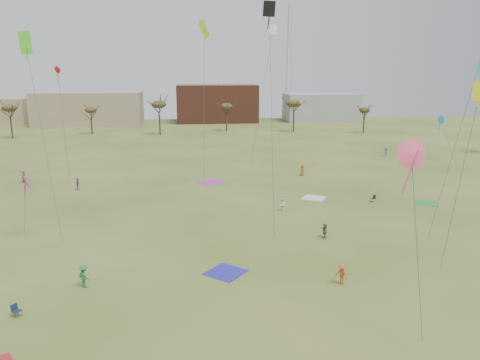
{
  "coord_description": "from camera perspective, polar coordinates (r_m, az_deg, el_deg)",
  "views": [
    {
      "loc": [
        -5.16,
        -31.46,
        15.9
      ],
      "look_at": [
        0.0,
        12.0,
        5.5
      ],
      "focal_mm": 33.92,
      "sensor_mm": 36.0,
      "label": 1
    }
  ],
  "objects": [
    {
      "name": "spectator_mid_d",
      "position": [
        66.8,
        -19.75,
        -0.48
      ],
      "size": [
        0.49,
        0.99,
        1.64
      ],
      "primitive_type": "imported",
      "rotation": [
        0.0,
        0.0,
        1.48
      ],
      "color": "#9D418E",
      "rests_on": "ground"
    },
    {
      "name": "flyer_far_a",
      "position": [
        74.54,
        -25.58,
        0.38
      ],
      "size": [
        0.85,
        1.62,
        1.67
      ],
      "primitive_type": "imported",
      "rotation": [
        0.0,
        0.0,
        1.82
      ],
      "color": "#277628",
      "rests_on": "ground"
    },
    {
      "name": "flyer_far_b",
      "position": [
        72.21,
        7.82,
        1.21
      ],
      "size": [
        0.94,
        0.98,
        1.69
      ],
      "primitive_type": "imported",
      "rotation": [
        0.0,
        0.0,
        0.88
      ],
      "color": "#9E491B",
      "rests_on": "ground"
    },
    {
      "name": "flyer_mid_b",
      "position": [
        36.32,
        12.65,
        -11.5
      ],
      "size": [
        1.11,
        1.23,
        1.65
      ],
      "primitive_type": "imported",
      "rotation": [
        0.0,
        0.0,
        5.31
      ],
      "color": "#B65222",
      "rests_on": "ground"
    },
    {
      "name": "blanket_cream",
      "position": [
        59.71,
        9.28,
        -2.25
      ],
      "size": [
        3.77,
        3.77,
        0.03
      ],
      "primitive_type": "cube",
      "rotation": [
        0.0,
        0.0,
        1.03
      ],
      "color": "silver",
      "rests_on": "ground"
    },
    {
      "name": "building_tan",
      "position": [
        149.87,
        -18.45,
        8.52
      ],
      "size": [
        32.0,
        14.0,
        10.0
      ],
      "primitive_type": "cube",
      "color": "#937F60",
      "rests_on": "ground"
    },
    {
      "name": "ground",
      "position": [
        35.63,
        2.34,
        -13.15
      ],
      "size": [
        260.0,
        260.0,
        0.0
      ],
      "primitive_type": "plane",
      "color": "#3B591C",
      "rests_on": "ground"
    },
    {
      "name": "building_brick",
      "position": [
        152.12,
        -2.97,
        9.62
      ],
      "size": [
        26.0,
        16.0,
        12.0
      ],
      "primitive_type": "cube",
      "color": "brown",
      "rests_on": "ground"
    },
    {
      "name": "radio_tower",
      "position": [
        160.4,
        6.09,
        14.48
      ],
      "size": [
        1.51,
        1.72,
        41.0
      ],
      "color": "#9EA3A8",
      "rests_on": "ground"
    },
    {
      "name": "blanket_plum",
      "position": [
        67.63,
        -3.57,
        -0.25
      ],
      "size": [
        4.63,
        4.63,
        0.03
      ],
      "primitive_type": "cube",
      "rotation": [
        0.0,
        0.0,
        2.32
      ],
      "color": "#AD3595",
      "rests_on": "ground"
    },
    {
      "name": "kites_aloft",
      "position": [
        55.5,
        4.15,
        15.94
      ],
      "size": [
        75.47,
        52.5,
        22.26
      ],
      "color": "red",
      "rests_on": "ground"
    },
    {
      "name": "spectator_fore_c",
      "position": [
        45.63,
        10.62,
        -6.28
      ],
      "size": [
        0.58,
        1.41,
        1.48
      ],
      "primitive_type": "imported",
      "rotation": [
        0.0,
        0.0,
        4.6
      ],
      "color": "brown",
      "rests_on": "ground"
    },
    {
      "name": "blanket_olive",
      "position": [
        61.14,
        22.31,
        -2.73
      ],
      "size": [
        3.41,
        3.41,
        0.03
      ],
      "primitive_type": "cube",
      "rotation": [
        0.0,
        0.0,
        2.79
      ],
      "color": "#2F833C",
      "rests_on": "ground"
    },
    {
      "name": "blanket_blue",
      "position": [
        37.73,
        -1.81,
        -11.56
      ],
      "size": [
        3.91,
        3.91,
        0.03
      ],
      "primitive_type": "cube",
      "rotation": [
        0.0,
        0.0,
        0.86
      ],
      "color": "#2628A4",
      "rests_on": "ground"
    },
    {
      "name": "flyer_near_center",
      "position": [
        36.98,
        -19.04,
        -11.36
      ],
      "size": [
        1.31,
        1.24,
        1.78
      ],
      "primitive_type": "imported",
      "rotation": [
        0.0,
        0.0,
        2.45
      ],
      "color": "#28783E",
      "rests_on": "ground"
    },
    {
      "name": "camp_chair_right",
      "position": [
        59.62,
        16.37,
        -2.4
      ],
      "size": [
        0.66,
        0.63,
        0.87
      ],
      "rotation": [
        0.0,
        0.0,
        4.98
      ],
      "color": "#141A38",
      "rests_on": "ground"
    },
    {
      "name": "flyer_far_c",
      "position": [
        92.81,
        17.84,
        3.38
      ],
      "size": [
        1.09,
        1.24,
        1.66
      ],
      "primitive_type": "imported",
      "rotation": [
        0.0,
        0.0,
        4.17
      ],
      "color": "#1B527D",
      "rests_on": "ground"
    },
    {
      "name": "spectator_mid_e",
      "position": [
        53.42,
        5.34,
        -3.13
      ],
      "size": [
        0.97,
        0.96,
        1.58
      ],
      "primitive_type": "imported",
      "rotation": [
        0.0,
        0.0,
        5.51
      ],
      "color": "white",
      "rests_on": "ground"
    },
    {
      "name": "camp_chair_left",
      "position": [
        34.85,
        -26.26,
        -14.79
      ],
      "size": [
        0.73,
        0.71,
        0.87
      ],
      "rotation": [
        0.0,
        0.0,
        1.0
      ],
      "color": "#15213B",
      "rests_on": "ground"
    },
    {
      "name": "tree_line",
      "position": [
        110.96,
        -5.62,
        8.75
      ],
      "size": [
        117.44,
        49.32,
        8.91
      ],
      "color": "#3A2B1E",
      "rests_on": "ground"
    },
    {
      "name": "building_grey",
      "position": [
        156.55,
        10.14,
        8.99
      ],
      "size": [
        24.0,
        12.0,
        9.0
      ],
      "primitive_type": "cube",
      "color": "gray",
      "rests_on": "ground"
    }
  ]
}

